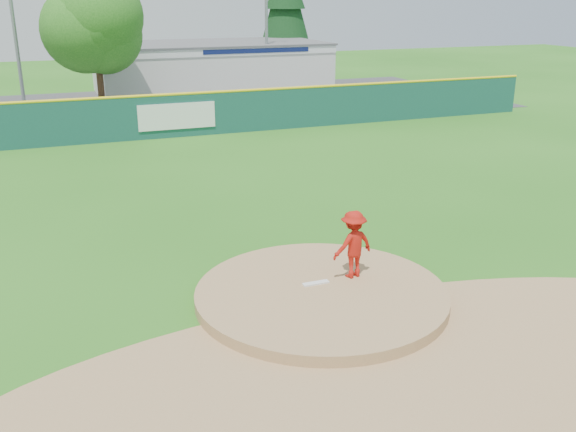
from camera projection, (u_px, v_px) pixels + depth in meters
name	position (u px, v px, depth m)	size (l,w,h in m)	color
ground	(321.00, 300.00, 14.02)	(120.00, 120.00, 0.00)	#286B19
pitchers_mound	(321.00, 300.00, 14.02)	(5.50, 5.50, 0.50)	#9E774C
pitching_rubber	(316.00, 283.00, 14.20)	(0.60, 0.15, 0.04)	white
infield_dirt_arc	(390.00, 370.00, 11.38)	(15.40, 15.40, 0.01)	#9E774C
parking_lot	(135.00, 108.00, 37.81)	(44.00, 16.00, 0.02)	#38383A
pitcher	(353.00, 244.00, 14.36)	(1.01, 0.58, 1.56)	#B3180F
van	(115.00, 109.00, 33.72)	(2.04, 4.43, 1.23)	white
pool_building_grp	(211.00, 67.00, 43.73)	(15.20, 8.20, 3.31)	silver
fence_banners	(21.00, 126.00, 27.41)	(17.05, 0.04, 1.20)	#510B0B
outfield_fence	(162.00, 115.00, 29.53)	(40.00, 0.14, 2.07)	#164942
deciduous_tree	(95.00, 30.00, 33.88)	(5.60, 5.60, 7.36)	#382314
conifer_tree	(285.00, 6.00, 48.39)	(4.40, 4.40, 9.50)	#382314
light_pole_left	(11.00, 0.00, 33.79)	(1.75, 0.25, 11.00)	gray
light_pole_right	(266.00, 8.00, 40.85)	(1.75, 0.25, 10.00)	gray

